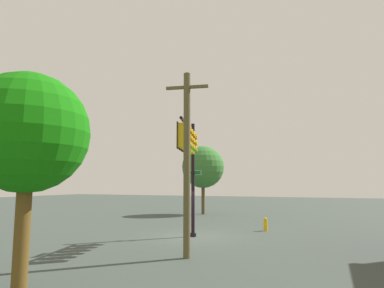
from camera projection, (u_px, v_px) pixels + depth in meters
The scene contains 6 objects.
ground_plane at pixel (193, 237), 18.58m from camera, with size 120.00×120.00×0.00m, color #3B453F.
signal_pole_assembly at pixel (189, 148), 17.20m from camera, with size 4.54×1.91×6.39m.
utility_pole at pixel (187, 160), 13.65m from camera, with size 0.46×1.79×7.56m.
fire_hydrant at pixel (265, 224), 20.88m from camera, with size 0.33×0.24×0.83m.
tree_near at pixel (203, 167), 32.89m from camera, with size 4.14×4.14×6.67m.
tree_mid at pixel (28, 134), 9.47m from camera, with size 3.44×3.44×6.10m.
Camera 1 is at (17.65, 7.21, 2.92)m, focal length 31.21 mm.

